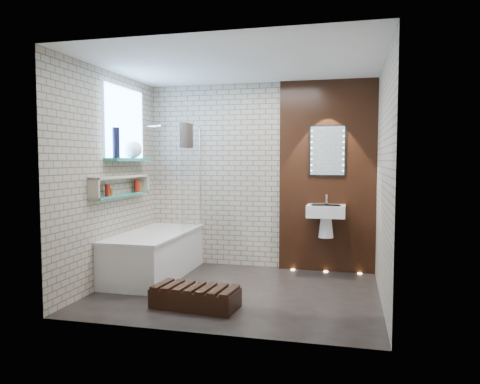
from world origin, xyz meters
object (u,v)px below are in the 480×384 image
(bathtub, at_px, (155,254))
(walnut_step, at_px, (195,298))
(washbasin, at_px, (326,216))
(bath_screen, at_px, (191,178))
(led_mirror, at_px, (327,151))

(bathtub, height_order, walnut_step, bathtub)
(washbasin, height_order, walnut_step, washbasin)
(bathtub, height_order, bath_screen, bath_screen)
(bath_screen, height_order, walnut_step, bath_screen)
(bathtub, height_order, led_mirror, led_mirror)
(bath_screen, distance_m, led_mirror, 1.89)
(led_mirror, bearing_deg, bathtub, -160.22)
(washbasin, xyz_separation_m, walnut_step, (-1.23, -1.72, -0.69))
(washbasin, bearing_deg, walnut_step, -125.62)
(bath_screen, bearing_deg, washbasin, 5.78)
(bathtub, relative_size, washbasin, 3.00)
(bathtub, relative_size, bath_screen, 1.24)
(led_mirror, bearing_deg, walnut_step, -123.27)
(bathtub, distance_m, led_mirror, 2.68)
(walnut_step, bearing_deg, led_mirror, 56.73)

